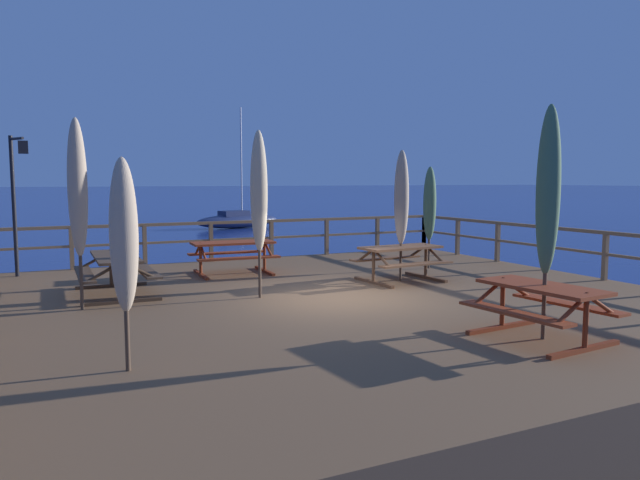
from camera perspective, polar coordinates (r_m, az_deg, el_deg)
ground_plane at (r=11.54m, az=1.99°, el=-9.72°), size 600.00×600.00×0.00m
wooden_deck at (r=11.44m, az=1.99°, el=-7.60°), size 12.56×12.14×0.88m
railing_waterside_far at (r=16.66m, az=-7.49°, el=0.68°), size 12.36×0.10×1.09m
railing_side_right at (r=15.06m, az=23.13°, el=-0.28°), size 0.10×11.94×1.09m
picnic_table_mid_left at (r=14.14m, az=-8.31°, el=-0.99°), size 1.96×1.49×0.78m
picnic_table_mid_right at (r=8.80m, az=20.42°, el=-5.42°), size 1.56×1.86×0.78m
picnic_table_back_right at (r=12.11m, az=-18.96°, el=-2.34°), size 1.43×2.19×0.78m
picnic_table_front_left at (r=13.13m, az=7.70°, el=-1.52°), size 1.86×1.51×0.78m
patio_umbrella_short_back at (r=15.06m, az=10.44°, el=3.41°), size 0.32×0.32×2.54m
patio_umbrella_tall_back_left at (r=8.68m, az=20.98°, el=4.35°), size 0.32×0.32×3.22m
patio_umbrella_tall_mid_left at (r=11.11m, az=-5.86°, el=4.59°), size 0.32×0.32×3.12m
patio_umbrella_tall_mid_right at (r=13.11m, az=7.80°, el=4.00°), size 0.32×0.32×2.85m
patio_umbrella_tall_front at (r=7.11m, az=-18.24°, el=0.34°), size 0.32×0.32×2.47m
patio_umbrella_short_front at (r=10.80m, az=-22.17°, el=4.57°), size 0.32×0.32×3.24m
lamp_post_hooked at (r=15.05m, az=-26.98°, el=4.78°), size 0.40×0.63×3.20m
sailboat_distant at (r=38.99m, az=-7.87°, el=1.91°), size 6.23×3.08×7.72m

